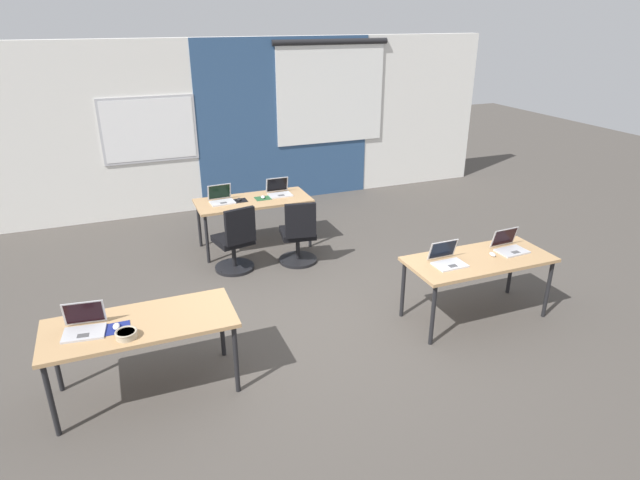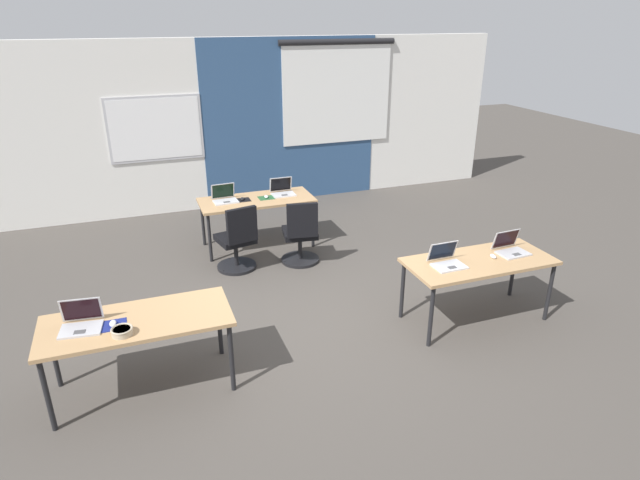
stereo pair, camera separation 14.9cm
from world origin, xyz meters
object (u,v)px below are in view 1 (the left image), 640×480
object	(u,v)px
laptop_near_right_end	(509,246)
snack_bowl	(126,334)
laptop_far_left	(221,199)
mouse_far_left	(239,199)
mouse_far_right	(263,197)
chair_far_left	(235,244)
laptop_far_right	(279,191)
laptop_near_right_inner	(447,259)
desk_far_center	(253,204)
desk_near_right	(479,263)
mouse_near_left_end	(116,326)
desk_near_left	(141,328)
laptop_near_left_end	(84,326)
chair_far_right	(299,238)
mouse_near_right_end	(492,254)

from	to	relation	value
laptop_near_right_end	snack_bowl	bearing A→B (deg)	-179.50
laptop_far_left	mouse_far_left	world-z (taller)	laptop_far_left
laptop_far_left	mouse_far_right	bearing A→B (deg)	-9.59
laptop_near_right_end	chair_far_left	size ratio (longest dim) A/B	0.38
laptop_near_right_end	laptop_far_right	size ratio (longest dim) A/B	1.04
laptop_near_right_end	laptop_near_right_inner	world-z (taller)	laptop_near_right_end
snack_bowl	desk_far_center	bearing A→B (deg)	58.18
desk_near_right	mouse_near_left_end	world-z (taller)	mouse_near_left_end
desk_near_left	chair_far_left	size ratio (longest dim) A/B	1.74
desk_near_right	laptop_far_right	xyz separation A→B (m)	(-1.34, 2.88, 0.11)
desk_near_right	mouse_far_left	world-z (taller)	mouse_far_left
mouse_near_left_end	laptop_far_left	bearing A→B (deg)	62.58
mouse_near_left_end	laptop_far_left	distance (m)	3.26
mouse_near_left_end	chair_far_left	xyz separation A→B (m)	(1.50, 2.15, -0.36)
laptop_near_left_end	snack_bowl	distance (m)	0.39
laptop_near_right_end	laptop_near_right_inner	bearing A→B (deg)	179.33
laptop_near_left_end	chair_far_right	size ratio (longest dim) A/B	0.39
desk_near_left	chair_far_right	size ratio (longest dim) A/B	1.74
desk_far_center	laptop_near_right_inner	size ratio (longest dim) A/B	4.78
desk_near_left	mouse_near_left_end	world-z (taller)	mouse_near_left_end
laptop_near_right_inner	laptop_far_right	bearing A→B (deg)	107.19
desk_near_left	laptop_near_left_end	bearing A→B (deg)	177.42
mouse_near_left_end	mouse_far_left	distance (m)	3.34
desk_near_right	mouse_near_left_end	bearing A→B (deg)	-179.46
desk_near_right	mouse_near_right_end	size ratio (longest dim) A/B	14.49
laptop_far_right	laptop_far_left	world-z (taller)	laptop_far_left
chair_far_left	desk_near_right	bearing A→B (deg)	123.71
desk_near_right	mouse_near_right_end	xyz separation A→B (m)	(0.17, -0.00, 0.08)
desk_near_right	mouse_far_right	bearing A→B (deg)	119.89
mouse_near_right_end	laptop_near_left_end	distance (m)	4.10
desk_far_center	snack_bowl	bearing A→B (deg)	-121.82
laptop_near_right_inner	chair_far_right	bearing A→B (deg)	114.45
desk_near_left	snack_bowl	world-z (taller)	snack_bowl
laptop_near_right_end	mouse_near_left_end	world-z (taller)	laptop_near_right_end
mouse_near_right_end	chair_far_right	distance (m)	2.56
laptop_near_right_end	mouse_far_left	size ratio (longest dim) A/B	3.17
desk_near_right	mouse_far_right	xyz separation A→B (m)	(-1.61, 2.80, 0.08)
desk_near_right	laptop_near_right_end	distance (m)	0.45
desk_far_center	chair_far_left	world-z (taller)	chair_far_left
mouse_near_left_end	mouse_far_left	bearing A→B (deg)	58.65
mouse_far_right	snack_bowl	distance (m)	3.62
chair_far_right	laptop_far_left	world-z (taller)	laptop_far_left
laptop_near_right_end	mouse_far_right	xyz separation A→B (m)	(-2.04, 2.75, -0.03)
desk_far_center	mouse_near_right_end	distance (m)	3.40
desk_near_left	chair_far_right	distance (m)	2.96
chair_far_right	laptop_near_left_end	bearing A→B (deg)	47.42
laptop_near_right_inner	snack_bowl	size ratio (longest dim) A/B	1.89
mouse_far_right	chair_far_left	world-z (taller)	chair_far_left
laptop_near_right_end	laptop_near_left_end	xyz separation A→B (m)	(-4.36, -0.03, 0.00)
laptop_near_right_end	chair_far_right	bearing A→B (deg)	129.00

